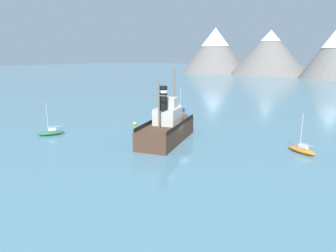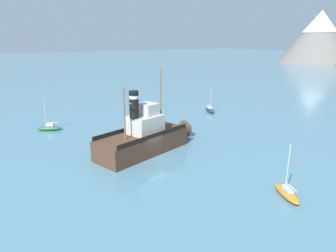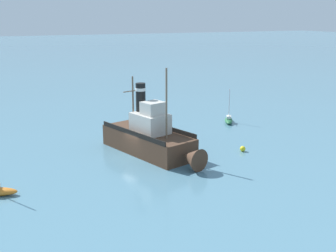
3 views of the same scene
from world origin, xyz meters
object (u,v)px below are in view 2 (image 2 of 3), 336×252
Objects in this scene: sailboat_green at (49,128)px; sailboat_navy at (210,110)px; sailboat_orange at (287,192)px; mooring_buoy at (138,125)px; old_tugboat at (146,137)px.

sailboat_green and sailboat_navy have the same top height.
sailboat_orange is (32.51, 12.92, 0.00)m from sailboat_green.
sailboat_green is 1.00× the size of sailboat_navy.
sailboat_navy is 16.53m from mooring_buoy.
mooring_buoy is at bearing -84.33° from sailboat_navy.
sailboat_navy is (4.38, 28.49, 0.00)m from sailboat_green.
sailboat_green is 1.00× the size of sailboat_orange.
sailboat_green is at bearing -158.33° from sailboat_orange.
sailboat_green is 28.82m from sailboat_navy.
old_tugboat is 23.12× the size of mooring_buoy.
old_tugboat is 3.02× the size of sailboat_orange.
mooring_buoy is at bearing 63.47° from sailboat_green.
sailboat_navy and sailboat_orange have the same top height.
old_tugboat is 3.02× the size of sailboat_navy.
mooring_buoy is (6.01, 12.04, -0.11)m from sailboat_green.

